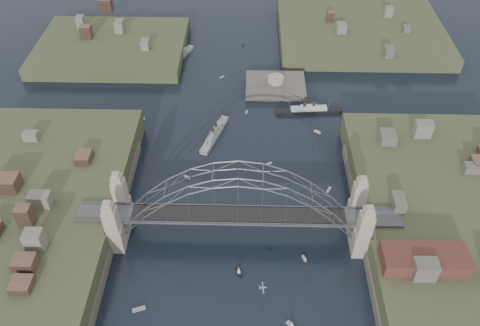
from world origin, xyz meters
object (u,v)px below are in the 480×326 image
(fort_island, at_px, (275,90))
(naval_cruiser_far, at_px, (181,56))
(wharf_shed, at_px, (425,259))
(ocean_liner, at_px, (309,110))
(naval_cruiser_near, at_px, (215,134))
(bridge, at_px, (238,205))

(fort_island, height_order, naval_cruiser_far, naval_cruiser_far)
(wharf_shed, bearing_deg, ocean_liner, 106.54)
(fort_island, distance_m, wharf_shed, 90.48)
(wharf_shed, distance_m, ocean_liner, 73.23)
(fort_island, bearing_deg, naval_cruiser_near, -126.61)
(fort_island, relative_size, naval_cruiser_near, 1.11)
(wharf_shed, height_order, naval_cruiser_near, wharf_shed)
(bridge, xyz_separation_m, ocean_liner, (23.31, 55.65, -11.45))
(wharf_shed, distance_m, naval_cruiser_far, 127.01)
(ocean_liner, bearing_deg, wharf_shed, -73.46)
(bridge, relative_size, naval_cruiser_far, 4.94)
(fort_island, distance_m, ocean_liner, 18.31)
(naval_cruiser_far, xyz_separation_m, ocean_liner, (49.29, -35.95, -0.04))
(wharf_shed, xyz_separation_m, naval_cruiser_far, (-69.98, 105.60, -9.08))
(wharf_shed, xyz_separation_m, ocean_liner, (-20.69, 69.65, -9.12))
(fort_island, xyz_separation_m, naval_cruiser_near, (-21.07, -28.36, 1.27))
(naval_cruiser_far, bearing_deg, ocean_liner, -36.10)
(wharf_shed, height_order, naval_cruiser_far, wharf_shed)
(bridge, relative_size, naval_cruiser_near, 4.25)
(naval_cruiser_near, height_order, naval_cruiser_far, naval_cruiser_near)
(bridge, height_order, fort_island, bridge)
(fort_island, bearing_deg, ocean_liner, -51.76)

